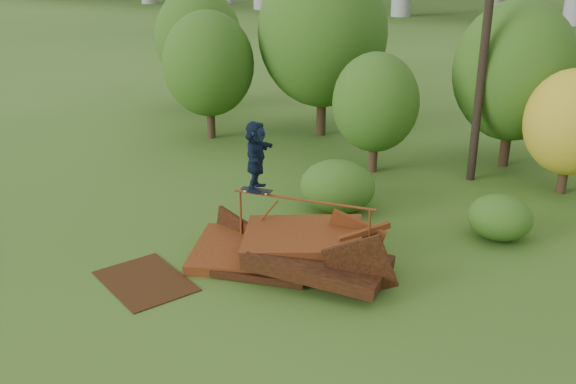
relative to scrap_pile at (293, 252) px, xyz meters
The scene contains 15 objects.
ground 1.33m from the scrap_pile, 78.86° to the right, with size 240.00×240.00×0.00m, color #2D5116.
scrap_pile is the anchor object (origin of this frame).
grind_rail 1.01m from the scrap_pile, 92.23° to the left, with size 3.67×0.57×1.59m.
skateboard 1.83m from the scrap_pile, 163.51° to the left, with size 0.82×0.32×0.08m.
skater 2.54m from the scrap_pile, 163.51° to the left, with size 1.64×0.52×1.77m, color black.
flat_plate 3.60m from the scrap_pile, 138.42° to the right, with size 2.37×1.69×0.03m, color #351D0B.
tree_0 12.12m from the scrap_pile, 134.70° to the left, with size 3.63×3.63×5.12m.
tree_1 12.44m from the scrap_pile, 112.53° to the left, with size 5.15×5.15×7.17m.
tree_2 7.95m from the scrap_pile, 96.90° to the left, with size 2.94×2.94×4.15m.
tree_3 11.30m from the scrap_pile, 74.09° to the left, with size 4.18×4.18×5.80m.
tree_4 10.17m from the scrap_pile, 58.87° to the left, with size 2.88×2.88×3.97m.
tree_6 17.37m from the scrap_pile, 133.30° to the left, with size 4.07×4.07×5.69m.
shrub_left 3.80m from the scrap_pile, 97.89° to the left, with size 2.24×2.07×1.55m, color #254F15.
shrub_right 5.78m from the scrap_pile, 44.66° to the left, with size 1.72×1.57×1.22m, color #254F15.
utility_pole 9.99m from the scrap_pile, 74.68° to the left, with size 1.40×0.28×10.26m.
Camera 1 is at (6.41, -11.24, 7.40)m, focal length 40.00 mm.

